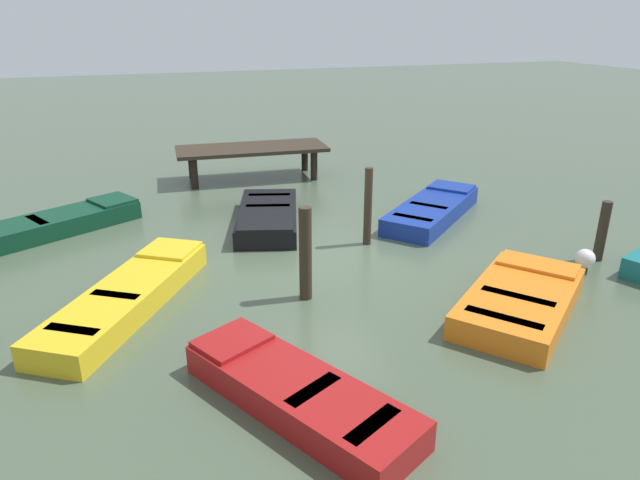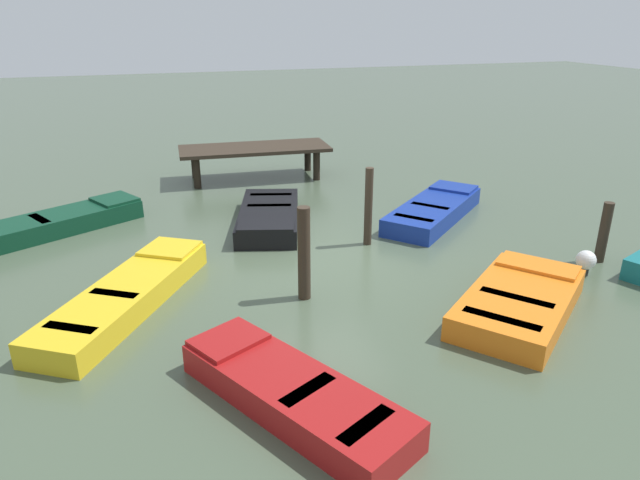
{
  "view_description": "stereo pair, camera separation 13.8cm",
  "coord_description": "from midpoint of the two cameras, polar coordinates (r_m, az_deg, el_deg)",
  "views": [
    {
      "loc": [
        -3.46,
        -9.88,
        4.5
      ],
      "look_at": [
        0.0,
        0.0,
        0.35
      ],
      "focal_mm": 32.05,
      "sensor_mm": 36.0,
      "label": 1
    },
    {
      "loc": [
        -3.32,
        -9.92,
        4.5
      ],
      "look_at": [
        0.0,
        0.0,
        0.35
      ],
      "focal_mm": 32.05,
      "sensor_mm": 36.0,
      "label": 2
    }
  ],
  "objects": [
    {
      "name": "mooring_piling_far_right",
      "position": [
        9.43,
        -1.88,
        -1.39
      ],
      "size": [
        0.21,
        0.21,
        1.62
      ],
      "primitive_type": "cylinder",
      "color": "#33281E",
      "rests_on": "ground_plane"
    },
    {
      "name": "marker_buoy",
      "position": [
        11.59,
        24.63,
        -1.77
      ],
      "size": [
        0.36,
        0.36,
        0.48
      ],
      "color": "#262626",
      "rests_on": "ground_plane"
    },
    {
      "name": "rowboat_orange",
      "position": [
        9.75,
        19.0,
        -5.71
      ],
      "size": [
        3.17,
        2.94,
        0.46
      ],
      "rotation": [
        0.0,
        0.0,
        0.67
      ],
      "color": "orange",
      "rests_on": "ground_plane"
    },
    {
      "name": "rowboat_dark_green",
      "position": [
        13.85,
        -25.37,
        1.47
      ],
      "size": [
        3.83,
        2.71,
        0.46
      ],
      "rotation": [
        0.0,
        0.0,
        0.49
      ],
      "color": "#0C3823",
      "rests_on": "ground_plane"
    },
    {
      "name": "ground_plane",
      "position": [
        11.39,
        -0.35,
        -1.64
      ],
      "size": [
        80.0,
        80.0,
        0.0
      ],
      "primitive_type": "plane",
      "color": "#475642"
    },
    {
      "name": "rowboat_yellow",
      "position": [
        9.91,
        -19.02,
        -5.25
      ],
      "size": [
        3.0,
        3.88,
        0.46
      ],
      "rotation": [
        0.0,
        0.0,
        1.0
      ],
      "color": "gold",
      "rests_on": "ground_plane"
    },
    {
      "name": "mooring_piling_center",
      "position": [
        11.76,
        4.48,
        3.34
      ],
      "size": [
        0.17,
        0.17,
        1.64
      ],
      "primitive_type": "cylinder",
      "color": "#33281E",
      "rests_on": "ground_plane"
    },
    {
      "name": "rowboat_red",
      "position": [
        7.2,
        -2.86,
        -14.95
      ],
      "size": [
        2.39,
        3.34,
        0.46
      ],
      "rotation": [
        0.0,
        0.0,
        2.05
      ],
      "color": "maroon",
      "rests_on": "ground_plane"
    },
    {
      "name": "rowboat_blue",
      "position": [
        13.72,
        10.88,
        3.04
      ],
      "size": [
        3.42,
        3.14,
        0.46
      ],
      "rotation": [
        0.0,
        0.0,
        0.7
      ],
      "color": "navy",
      "rests_on": "ground_plane"
    },
    {
      "name": "mooring_piling_mid_right",
      "position": [
        12.26,
        26.07,
        0.8
      ],
      "size": [
        0.19,
        0.19,
        1.2
      ],
      "primitive_type": "cylinder",
      "color": "#33281E",
      "rests_on": "ground_plane"
    },
    {
      "name": "rowboat_black",
      "position": [
        13.04,
        -5.54,
        2.35
      ],
      "size": [
        2.13,
        3.34,
        0.46
      ],
      "rotation": [
        0.0,
        0.0,
        4.42
      ],
      "color": "black",
      "rests_on": "ground_plane"
    },
    {
      "name": "dock_segment",
      "position": [
        16.75,
        -7.05,
        8.78
      ],
      "size": [
        4.35,
        1.89,
        0.95
      ],
      "rotation": [
        0.0,
        0.0,
        -0.07
      ],
      "color": "#33281E",
      "rests_on": "ground_plane"
    }
  ]
}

